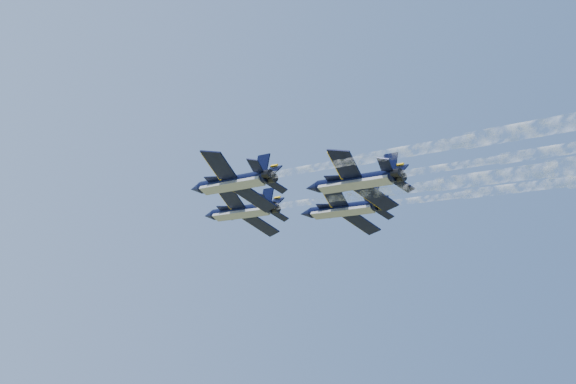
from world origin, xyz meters
TOP-DOWN VIEW (x-y plane):
  - jet_lead at (-2.98, 15.07)m, footprint 10.94×15.83m
  - jet_left at (-12.36, 2.44)m, footprint 10.94×15.83m
  - jet_right at (7.69, 5.74)m, footprint 10.94×15.83m
  - jet_slot at (-0.69, -6.63)m, footprint 10.94×15.83m
  - smoke_trail_lead at (3.71, -26.48)m, footprint 10.42×53.67m
  - smoke_trail_left at (-5.67, -39.11)m, footprint 10.42×53.67m

SIDE VIEW (x-z plane):
  - jet_lead at x=-2.98m, z-range 103.50..109.08m
  - jet_left at x=-12.36m, z-range 103.50..109.08m
  - jet_right at x=7.69m, z-range 103.50..109.08m
  - jet_slot at x=-0.69m, z-range 103.50..109.08m
  - smoke_trail_lead at x=3.71m, z-range 105.01..107.63m
  - smoke_trail_left at x=-5.67m, z-range 105.01..107.63m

